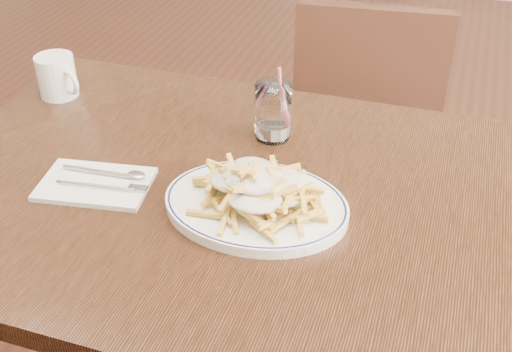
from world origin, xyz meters
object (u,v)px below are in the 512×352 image
(fries_plate, at_px, (256,205))
(loaded_fries, at_px, (256,184))
(table, at_px, (246,224))
(coffee_mug, at_px, (57,76))
(chair_far, at_px, (365,120))
(water_glass, at_px, (273,114))

(fries_plate, distance_m, loaded_fries, 0.04)
(table, height_order, coffee_mug, coffee_mug)
(chair_far, height_order, fries_plate, chair_far)
(fries_plate, bearing_deg, chair_far, 85.92)
(fries_plate, xyz_separation_m, loaded_fries, (-0.00, -0.00, 0.04))
(chair_far, relative_size, coffee_mug, 7.54)
(chair_far, bearing_deg, fries_plate, -94.08)
(loaded_fries, xyz_separation_m, water_glass, (-0.04, 0.24, -0.00))
(fries_plate, relative_size, coffee_mug, 3.18)
(table, height_order, chair_far, chair_far)
(table, bearing_deg, fries_plate, -55.28)
(chair_far, distance_m, loaded_fries, 0.89)
(loaded_fries, bearing_deg, water_glass, 100.55)
(loaded_fries, bearing_deg, table, 124.72)
(table, height_order, fries_plate, fries_plate)
(fries_plate, height_order, loaded_fries, loaded_fries)
(fries_plate, bearing_deg, water_glass, 100.55)
(water_glass, bearing_deg, fries_plate, -79.45)
(loaded_fries, xyz_separation_m, coffee_mug, (-0.55, 0.26, -0.01))
(water_glass, bearing_deg, coffee_mug, 177.44)
(coffee_mug, bearing_deg, water_glass, -2.56)
(table, bearing_deg, loaded_fries, -55.28)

